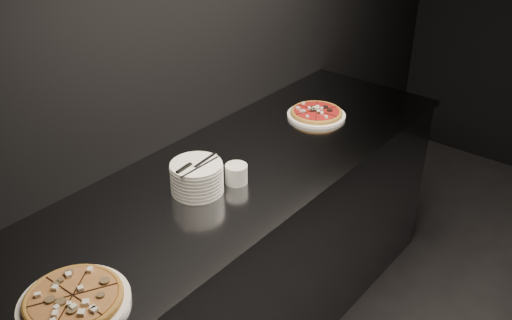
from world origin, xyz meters
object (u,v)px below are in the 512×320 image
Objects in this scene: pizza_mushroom at (74,299)px; plate_stack at (197,177)px; counter at (234,260)px; pizza_tomato at (316,113)px; cutlery at (195,165)px; ramekin at (236,173)px.

pizza_mushroom is 1.64× the size of plate_stack.
plate_stack is (-0.01, -0.19, 0.52)m from counter.
plate_stack is at bearing -89.02° from pizza_tomato.
cutlery is (0.02, -0.86, 0.10)m from pizza_tomato.
cutlery is 0.19m from ramekin.
ramekin is (0.07, 0.16, -0.08)m from cutlery.
pizza_tomato is (-0.03, 0.66, 0.48)m from counter.
pizza_mushroom is 0.69m from plate_stack.
plate_stack reaches higher than ramekin.
pizza_mushroom is 0.82m from ramekin.
counter is 11.38× the size of cutlery.
counter is at bearing 144.50° from ramekin.
pizza_mushroom is at bearing -84.85° from ramekin.
pizza_tomato is at bearing 90.98° from plate_stack.
ramekin is (0.07, -0.05, 0.50)m from counter.
pizza_tomato is at bearing 96.22° from pizza_mushroom.
pizza_tomato is at bearing 85.66° from cutlery.
pizza_mushroom is 0.68m from cutlery.
pizza_tomato is 1.42× the size of plate_stack.
counter is 27.55× the size of ramekin.
counter is 0.51m from ramekin.
cutlery is at bearing 102.28° from pizza_mushroom.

